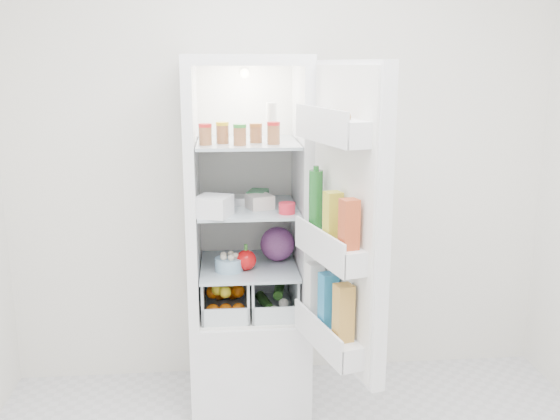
{
  "coord_description": "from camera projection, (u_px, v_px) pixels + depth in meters",
  "views": [
    {
      "loc": [
        -0.32,
        -1.88,
        1.76
      ],
      "look_at": [
        -0.06,
        0.95,
        1.09
      ],
      "focal_mm": 40.0,
      "sensor_mm": 36.0,
      "label": 1
    }
  ],
  "objects": [
    {
      "name": "foil_tray",
      "position": [
        244.0,
        200.0,
        3.2
      ],
      "size": [
        0.16,
        0.13,
        0.04
      ],
      "primitive_type": "cube",
      "rotation": [
        0.0,
        0.0,
        -0.11
      ],
      "color": "silver",
      "rests_on": "shelf_mid"
    },
    {
      "name": "refrigerator",
      "position": [
        248.0,
        276.0,
        3.29
      ],
      "size": [
        0.6,
        0.6,
        1.8
      ],
      "color": "white",
      "rests_on": "ground"
    },
    {
      "name": "red_cabbage",
      "position": [
        277.0,
        244.0,
        3.27
      ],
      "size": [
        0.18,
        0.18,
        0.18
      ],
      "primitive_type": "sphere",
      "color": "#5A2162",
      "rests_on": "shelf_low"
    },
    {
      "name": "fridge_door",
      "position": [
        343.0,
        226.0,
        2.62
      ],
      "size": [
        0.31,
        0.6,
        1.3
      ],
      "rotation": [
        0.0,
        0.0,
        1.83
      ],
      "color": "white",
      "rests_on": "refrigerator"
    },
    {
      "name": "tub_cream",
      "position": [
        260.0,
        202.0,
        3.09
      ],
      "size": [
        0.15,
        0.15,
        0.07
      ],
      "primitive_type": "cube",
      "rotation": [
        0.0,
        0.0,
        0.33
      ],
      "color": "beige",
      "rests_on": "shelf_mid"
    },
    {
      "name": "tin_red",
      "position": [
        287.0,
        208.0,
        2.99
      ],
      "size": [
        0.09,
        0.09,
        0.05
      ],
      "primitive_type": "cylinder",
      "rotation": [
        0.0,
        0.0,
        0.13
      ],
      "color": "red",
      "rests_on": "shelf_mid"
    },
    {
      "name": "shelf_low",
      "position": [
        249.0,
        266.0,
        3.22
      ],
      "size": [
        0.49,
        0.53,
        0.01
      ],
      "primitive_type": "cube",
      "color": "#A1B1BD",
      "rests_on": "refrigerator"
    },
    {
      "name": "veg_pile",
      "position": [
        273.0,
        298.0,
        3.27
      ],
      "size": [
        0.16,
        0.3,
        0.1
      ],
      "color": "#24501A",
      "rests_on": "refrigerator"
    },
    {
      "name": "tub_green",
      "position": [
        258.0,
        197.0,
        3.2
      ],
      "size": [
        0.12,
        0.14,
        0.07
      ],
      "primitive_type": "cube",
      "rotation": [
        0.0,
        0.0,
        -0.31
      ],
      "color": "#3B824F",
      "rests_on": "shelf_mid"
    },
    {
      "name": "room_walls",
      "position": [
        328.0,
        120.0,
        1.89
      ],
      "size": [
        3.02,
        3.02,
        2.61
      ],
      "color": "white",
      "rests_on": "ground"
    },
    {
      "name": "squeeze_bottle",
      "position": [
        271.0,
        121.0,
        3.09
      ],
      "size": [
        0.06,
        0.06,
        0.18
      ],
      "primitive_type": "cylinder",
      "rotation": [
        0.0,
        0.0,
        0.14
      ],
      "color": "white",
      "rests_on": "shelf_top"
    },
    {
      "name": "tub_white",
      "position": [
        214.0,
        206.0,
        2.93
      ],
      "size": [
        0.2,
        0.2,
        0.1
      ],
      "primitive_type": "cube",
      "rotation": [
        0.0,
        0.0,
        -0.37
      ],
      "color": "white",
      "rests_on": "shelf_mid"
    },
    {
      "name": "crisper_right",
      "position": [
        272.0,
        289.0,
        3.26
      ],
      "size": [
        0.23,
        0.46,
        0.22
      ],
      "primitive_type": null,
      "color": "silver",
      "rests_on": "refrigerator"
    },
    {
      "name": "citrus_pile",
      "position": [
        226.0,
        297.0,
        3.22
      ],
      "size": [
        0.2,
        0.31,
        0.16
      ],
      "color": "orange",
      "rests_on": "refrigerator"
    },
    {
      "name": "bell_pepper",
      "position": [
        246.0,
        260.0,
        3.12
      ],
      "size": [
        0.1,
        0.1,
        0.1
      ],
      "primitive_type": "sphere",
      "color": "red",
      "rests_on": "shelf_low"
    },
    {
      "name": "shelf_mid",
      "position": [
        248.0,
        208.0,
        3.15
      ],
      "size": [
        0.49,
        0.53,
        0.02
      ],
      "primitive_type": "cube",
      "color": "#A1B1BD",
      "rests_on": "refrigerator"
    },
    {
      "name": "shelf_top",
      "position": [
        247.0,
        143.0,
        3.07
      ],
      "size": [
        0.49,
        0.53,
        0.02
      ],
      "primitive_type": "cube",
      "color": "#A1B1BD",
      "rests_on": "refrigerator"
    },
    {
      "name": "mushroom_bowl",
      "position": [
        229.0,
        264.0,
        3.12
      ],
      "size": [
        0.14,
        0.14,
        0.07
      ],
      "primitive_type": "cylinder",
      "rotation": [
        0.0,
        0.0,
        -0.02
      ],
      "color": "#91BBD8",
      "rests_on": "shelf_low"
    },
    {
      "name": "condiment_jars",
      "position": [
        240.0,
        135.0,
        2.94
      ],
      "size": [
        0.38,
        0.16,
        0.08
      ],
      "color": "#B21919",
      "rests_on": "shelf_top"
    },
    {
      "name": "crisper_left",
      "position": [
        225.0,
        291.0,
        3.24
      ],
      "size": [
        0.23,
        0.46,
        0.22
      ],
      "primitive_type": null,
      "color": "silver",
      "rests_on": "refrigerator"
    }
  ]
}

